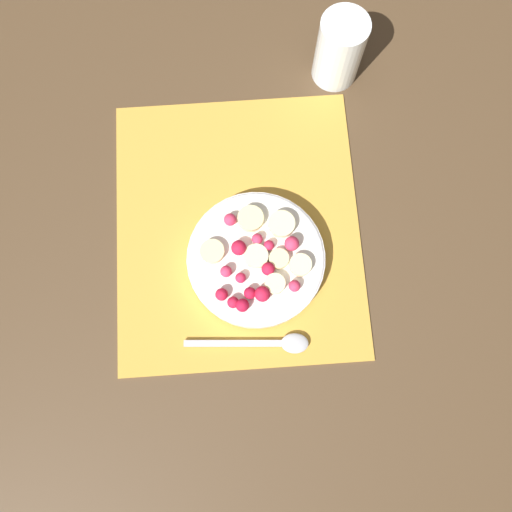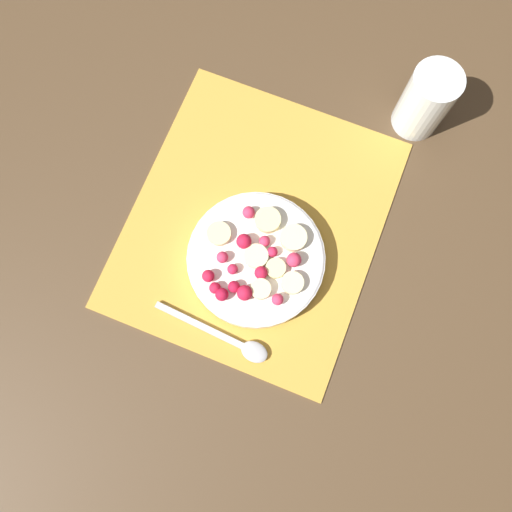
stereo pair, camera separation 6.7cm
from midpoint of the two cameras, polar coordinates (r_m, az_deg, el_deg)
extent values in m
plane|color=#4C3823|center=(0.72, 2.50, 3.17)|extent=(3.00, 3.00, 0.00)
cube|color=gold|center=(0.72, 2.51, 3.24)|extent=(0.40, 0.35, 0.01)
cylinder|color=white|center=(0.69, 2.71, -1.00)|extent=(0.19, 0.19, 0.02)
torus|color=white|center=(0.69, 2.74, -0.85)|extent=(0.19, 0.19, 0.01)
cylinder|color=white|center=(0.68, 2.76, -0.77)|extent=(0.17, 0.17, 0.00)
cylinder|color=beige|center=(0.67, 6.98, -3.71)|extent=(0.04, 0.04, 0.01)
cylinder|color=beige|center=(0.68, 7.04, 1.45)|extent=(0.04, 0.04, 0.01)
cylinder|color=beige|center=(0.69, 4.20, 3.79)|extent=(0.04, 0.04, 0.01)
cylinder|color=beige|center=(0.67, 3.38, -4.45)|extent=(0.04, 0.04, 0.01)
cylinder|color=beige|center=(0.68, -1.51, 1.95)|extent=(0.04, 0.04, 0.01)
cylinder|color=beige|center=(0.67, 5.06, -2.04)|extent=(0.04, 0.04, 0.01)
cylinder|color=beige|center=(0.67, 2.79, -0.65)|extent=(0.05, 0.05, 0.01)
sphere|color=red|center=(0.67, 1.39, 1.08)|extent=(0.02, 0.02, 0.02)
sphere|color=#B21433|center=(0.66, 0.30, -4.17)|extent=(0.02, 0.02, 0.02)
sphere|color=#B21433|center=(0.66, -0.87, -5.14)|extent=(0.02, 0.02, 0.02)
sphere|color=#D12347|center=(0.68, 4.68, -0.13)|extent=(0.01, 0.01, 0.01)
sphere|color=red|center=(0.67, -2.68, -2.93)|extent=(0.02, 0.02, 0.02)
sphere|color=red|center=(0.66, 1.55, -4.87)|extent=(0.02, 0.02, 0.02)
sphere|color=red|center=(0.67, 3.41, -2.55)|extent=(0.02, 0.02, 0.02)
sphere|color=#DB3356|center=(0.66, 5.32, -5.60)|extent=(0.02, 0.02, 0.02)
sphere|color=#D12347|center=(0.67, -0.16, -2.03)|extent=(0.01, 0.01, 0.01)
sphere|color=#DB3356|center=(0.68, 3.77, 1.11)|extent=(0.02, 0.02, 0.02)
sphere|color=#DB3356|center=(0.67, 7.15, -1.05)|extent=(0.02, 0.02, 0.02)
sphere|color=#DB3356|center=(0.67, -1.08, -0.76)|extent=(0.02, 0.02, 0.02)
sphere|color=red|center=(0.66, -1.89, -4.30)|extent=(0.02, 0.02, 0.02)
sphere|color=#DB3356|center=(0.69, 2.00, 4.64)|extent=(0.02, 0.02, 0.02)
cube|color=#B2B2B7|center=(0.69, -3.78, -8.50)|extent=(0.02, 0.13, 0.00)
ellipsoid|color=#B2B2B7|center=(0.69, 2.61, -11.51)|extent=(0.03, 0.04, 0.01)
cylinder|color=white|center=(0.79, 21.22, 15.70)|extent=(0.07, 0.07, 0.11)
camera|label=1|loc=(0.03, -87.07, 12.47)|focal=35.00mm
camera|label=2|loc=(0.03, 92.93, -12.47)|focal=35.00mm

